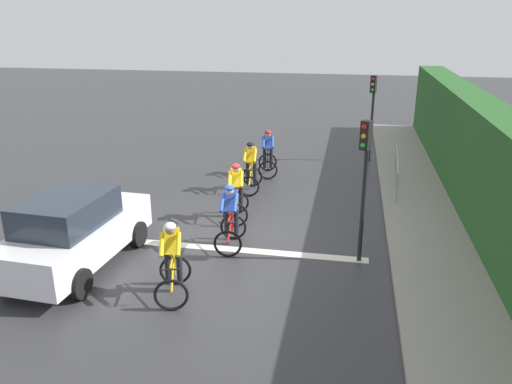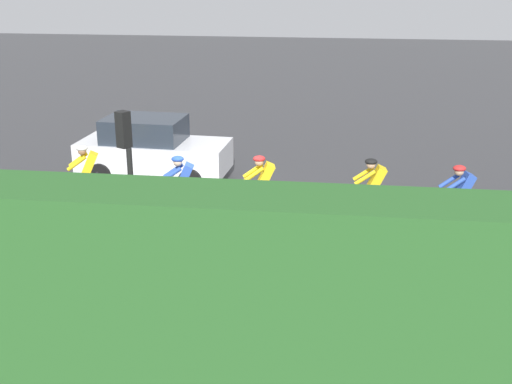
# 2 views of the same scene
# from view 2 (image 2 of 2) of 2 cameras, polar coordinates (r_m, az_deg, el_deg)

# --- Properties ---
(ground_plane) EXTENTS (80.00, 80.00, 0.00)m
(ground_plane) POSITION_cam_2_polar(r_m,az_deg,el_deg) (15.37, -3.44, -2.78)
(ground_plane) COLOR #333335
(sidewalk_kerb) EXTENTS (2.80, 25.60, 0.12)m
(sidewalk_kerb) POSITION_cam_2_polar(r_m,az_deg,el_deg) (10.35, 2.03, -14.23)
(sidewalk_kerb) COLOR gray
(sidewalk_kerb) RESTS_ON ground
(stone_wall_low) EXTENTS (0.44, 25.60, 0.64)m
(stone_wall_low) POSITION_cam_2_polar(r_m,az_deg,el_deg) (9.46, 1.49, -15.90)
(stone_wall_low) COLOR gray
(stone_wall_low) RESTS_ON ground
(hedge_wall) EXTENTS (1.10, 25.60, 3.13)m
(hedge_wall) POSITION_cam_2_polar(r_m,az_deg,el_deg) (8.54, 1.35, -10.22)
(hedge_wall) COLOR #265623
(hedge_wall) RESTS_ON ground
(road_marking_stop_line) EXTENTS (7.00, 0.30, 0.01)m
(road_marking_stop_line) POSITION_cam_2_polar(r_m,az_deg,el_deg) (15.55, -6.56, -2.60)
(road_marking_stop_line) COLOR silver
(road_marking_stop_line) RESTS_ON ground
(cyclist_lead) EXTENTS (0.86, 1.18, 1.66)m
(cyclist_lead) POSITION_cam_2_polar(r_m,az_deg,el_deg) (15.04, 17.24, -0.91)
(cyclist_lead) COLOR black
(cyclist_lead) RESTS_ON ground
(cyclist_second) EXTENTS (0.77, 1.14, 1.66)m
(cyclist_second) POSITION_cam_2_polar(r_m,az_deg,el_deg) (15.07, 10.11, -0.29)
(cyclist_second) COLOR black
(cyclist_second) RESTS_ON ground
(cyclist_mid) EXTENTS (0.86, 1.18, 1.66)m
(cyclist_mid) POSITION_cam_2_polar(r_m,az_deg,el_deg) (15.05, 0.62, 0.01)
(cyclist_mid) COLOR black
(cyclist_mid) RESTS_ON ground
(cyclist_fourth) EXTENTS (0.78, 1.14, 1.66)m
(cyclist_fourth) POSITION_cam_2_polar(r_m,az_deg,el_deg) (15.12, -6.35, -0.03)
(cyclist_fourth) COLOR black
(cyclist_fourth) RESTS_ON ground
(cyclist_trailing) EXTENTS (0.93, 1.22, 1.66)m
(cyclist_trailing) POSITION_cam_2_polar(r_m,az_deg,el_deg) (16.41, -14.29, 1.04)
(cyclist_trailing) COLOR black
(cyclist_trailing) RESTS_ON ground
(car_white) EXTENTS (2.07, 4.20, 1.76)m
(car_white) POSITION_cam_2_polar(r_m,az_deg,el_deg) (18.47, -8.99, 3.69)
(car_white) COLOR silver
(car_white) RESTS_ON ground
(traffic_light_near_crossing) EXTENTS (0.27, 0.29, 3.34)m
(traffic_light_near_crossing) POSITION_cam_2_polar(r_m,az_deg,el_deg) (11.90, -11.02, 1.58)
(traffic_light_near_crossing) COLOR black
(traffic_light_near_crossing) RESTS_ON ground
(pedestrian_railing_kerbside) EXTENTS (0.27, 3.99, 1.03)m
(pedestrian_railing_kerbside) POSITION_cam_2_polar(r_m,az_deg,el_deg) (10.95, 18.61, -8.82)
(pedestrian_railing_kerbside) COLOR #999EA3
(pedestrian_railing_kerbside) RESTS_ON ground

